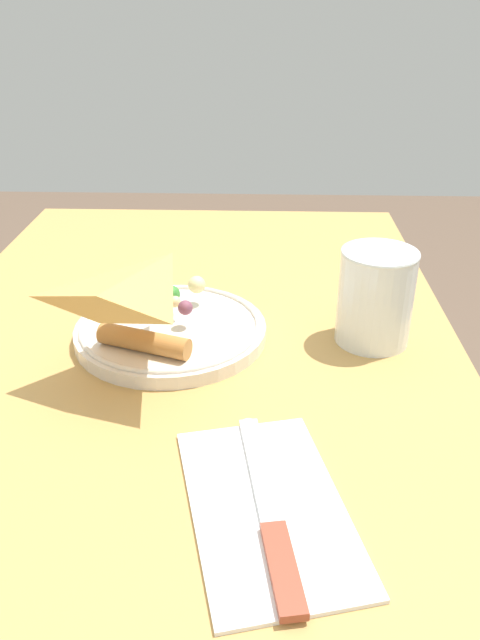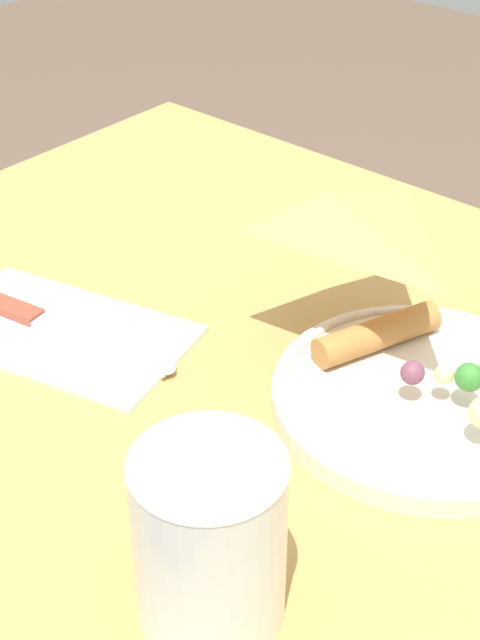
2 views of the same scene
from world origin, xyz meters
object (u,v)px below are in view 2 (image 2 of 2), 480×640
object	(u,v)px
plate_pizza	(428,392)
napkin_folded	(62,333)
milk_glass	(210,544)
dining_table	(356,515)
butter_knife	(51,324)

from	to	relation	value
plate_pizza	napkin_folded	xyz separation A→B (m)	(-0.27, -0.11, -0.01)
napkin_folded	milk_glass	bearing A→B (deg)	-24.16
dining_table	butter_knife	bearing A→B (deg)	-158.60
dining_table	plate_pizza	size ratio (longest dim) A/B	4.61
plate_pizza	milk_glass	bearing A→B (deg)	-89.52
dining_table	plate_pizza	distance (m)	0.14
dining_table	plate_pizza	bearing A→B (deg)	24.95
napkin_folded	butter_knife	xyz separation A→B (m)	(-0.01, -0.00, 0.00)
napkin_folded	butter_knife	bearing A→B (deg)	-170.44
milk_glass	napkin_folded	xyz separation A→B (m)	(-0.27, 0.12, -0.05)
milk_glass	napkin_folded	distance (m)	0.30
milk_glass	butter_knife	bearing A→B (deg)	157.02
dining_table	napkin_folded	world-z (taller)	napkin_folded
dining_table	milk_glass	world-z (taller)	milk_glass
dining_table	milk_glass	bearing A→B (deg)	-79.25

